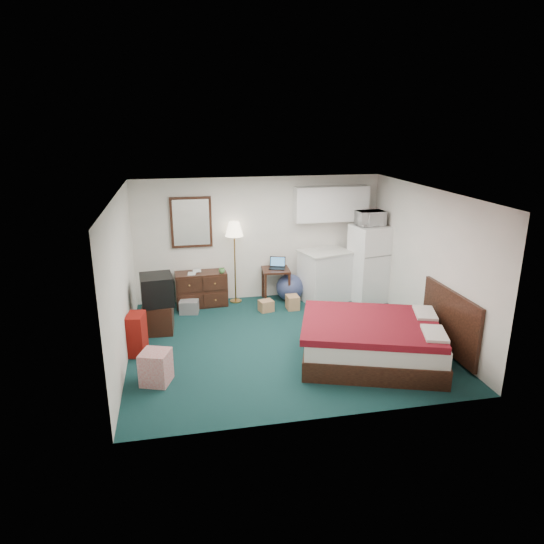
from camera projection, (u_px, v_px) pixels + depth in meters
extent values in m
cube|color=black|center=(283.00, 341.00, 8.14)|extent=(5.00, 4.50, 0.01)
cube|color=silver|center=(284.00, 192.00, 7.40)|extent=(5.00, 4.50, 0.01)
cube|color=silver|center=(259.00, 239.00, 9.87)|extent=(5.00, 0.01, 2.50)
cube|color=silver|center=(325.00, 326.00, 5.66)|extent=(5.00, 0.01, 2.50)
cube|color=silver|center=(121.00, 280.00, 7.29)|extent=(0.01, 4.50, 2.50)
cube|color=silver|center=(426.00, 262.00, 8.24)|extent=(0.01, 4.50, 2.50)
sphere|color=navy|center=(290.00, 287.00, 9.93)|extent=(0.64, 0.64, 0.56)
imported|color=white|center=(370.00, 217.00, 9.53)|extent=(0.55, 0.33, 0.36)
imported|color=#9D754B|center=(188.00, 269.00, 9.41)|extent=(0.16, 0.03, 0.21)
imported|color=#9D754B|center=(192.00, 266.00, 9.58)|extent=(0.16, 0.02, 0.22)
imported|color=#5D9A4E|center=(222.00, 270.00, 9.49)|extent=(0.14, 0.12, 0.12)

